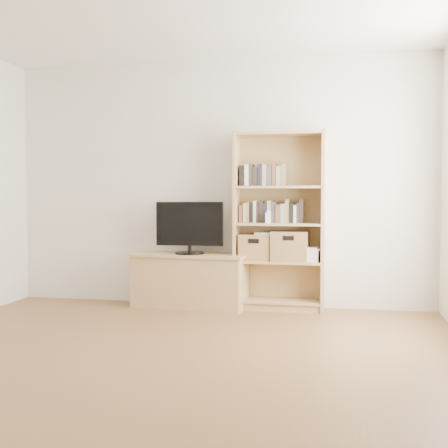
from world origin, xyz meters
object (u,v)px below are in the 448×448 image
(tv_stand, at_px, (190,282))
(laptop, at_px, (271,233))
(bookshelf, at_px, (279,221))
(baby_monitor, at_px, (268,218))
(basket_right, at_px, (290,246))
(basket_left, at_px, (255,247))
(television, at_px, (190,227))

(tv_stand, relative_size, laptop, 3.88)
(bookshelf, relative_size, laptop, 6.05)
(tv_stand, relative_size, baby_monitor, 11.03)
(baby_monitor, xyz_separation_m, basket_right, (0.21, 0.09, -0.29))
(baby_monitor, distance_m, basket_right, 0.37)
(basket_left, height_order, laptop, laptop)
(bookshelf, distance_m, television, 0.93)
(television, relative_size, basket_left, 2.19)
(baby_monitor, bearing_deg, laptop, 67.74)
(bookshelf, relative_size, basket_right, 4.99)
(television, distance_m, basket_left, 0.71)
(tv_stand, distance_m, bookshelf, 1.13)
(tv_stand, height_order, bookshelf, bookshelf)
(tv_stand, relative_size, bookshelf, 0.64)
(tv_stand, distance_m, laptop, 0.99)
(bookshelf, bearing_deg, laptop, -169.79)
(basket_right, bearing_deg, baby_monitor, -154.64)
(bookshelf, bearing_deg, baby_monitor, -135.00)
(bookshelf, xyz_separation_m, basket_left, (-0.24, -0.00, -0.27))
(basket_right, bearing_deg, laptop, -176.29)
(basket_left, xyz_separation_m, basket_right, (0.35, -0.00, 0.02))
(basket_left, distance_m, basket_right, 0.35)
(tv_stand, xyz_separation_m, basket_right, (1.04, 0.05, 0.39))
(basket_left, distance_m, laptop, 0.22)
(television, relative_size, laptop, 2.34)
(bookshelf, distance_m, laptop, 0.15)
(bookshelf, distance_m, basket_left, 0.37)
(tv_stand, xyz_separation_m, laptop, (0.85, 0.04, 0.52))
(basket_left, bearing_deg, tv_stand, -175.14)
(bookshelf, bearing_deg, basket_left, -178.81)
(basket_left, relative_size, basket_right, 0.88)
(laptop, bearing_deg, tv_stand, -167.35)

